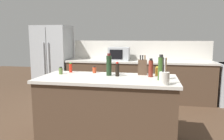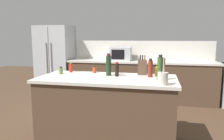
{
  "view_description": "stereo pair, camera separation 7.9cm",
  "coord_description": "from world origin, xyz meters",
  "px_view_note": "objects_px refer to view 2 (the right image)",
  "views": [
    {
      "loc": [
        0.61,
        -2.92,
        1.5
      ],
      "look_at": [
        0.0,
        0.35,
        0.99
      ],
      "focal_mm": 35.0,
      "sensor_mm": 36.0,
      "label": 1
    },
    {
      "loc": [
        0.69,
        -2.9,
        1.5
      ],
      "look_at": [
        0.0,
        0.35,
        0.99
      ],
      "focal_mm": 35.0,
      "sensor_mm": 36.0,
      "label": 2
    }
  ],
  "objects_px": {
    "knife_block": "(142,67)",
    "spice_jar_paprika": "(95,70)",
    "microwave": "(121,54)",
    "olive_oil_bottle": "(160,68)",
    "hot_sauce_bottle": "(71,68)",
    "spice_jar_oregano": "(61,71)",
    "wine_bottle": "(109,65)",
    "utensil_crock": "(163,78)",
    "vinegar_bottle": "(150,68)",
    "refrigerator": "(56,61)",
    "honey_jar": "(158,71)",
    "soy_sauce_bottle": "(117,70)"
  },
  "relations": [
    {
      "from": "microwave",
      "to": "olive_oil_bottle",
      "type": "xyz_separation_m",
      "value": [
        0.89,
        -2.26,
        0.0
      ]
    },
    {
      "from": "vinegar_bottle",
      "to": "olive_oil_bottle",
      "type": "height_order",
      "value": "olive_oil_bottle"
    },
    {
      "from": "hot_sauce_bottle",
      "to": "vinegar_bottle",
      "type": "relative_size",
      "value": 0.59
    },
    {
      "from": "microwave",
      "to": "spice_jar_oregano",
      "type": "height_order",
      "value": "microwave"
    },
    {
      "from": "knife_block",
      "to": "honey_jar",
      "type": "relative_size",
      "value": 2.17
    },
    {
      "from": "utensil_crock",
      "to": "soy_sauce_bottle",
      "type": "height_order",
      "value": "utensil_crock"
    },
    {
      "from": "refrigerator",
      "to": "utensil_crock",
      "type": "height_order",
      "value": "refrigerator"
    },
    {
      "from": "spice_jar_oregano",
      "to": "wine_bottle",
      "type": "bearing_deg",
      "value": 1.61
    },
    {
      "from": "microwave",
      "to": "wine_bottle",
      "type": "bearing_deg",
      "value": -85.42
    },
    {
      "from": "microwave",
      "to": "wine_bottle",
      "type": "height_order",
      "value": "wine_bottle"
    },
    {
      "from": "wine_bottle",
      "to": "hot_sauce_bottle",
      "type": "bearing_deg",
      "value": 165.92
    },
    {
      "from": "soy_sauce_bottle",
      "to": "vinegar_bottle",
      "type": "distance_m",
      "value": 0.47
    },
    {
      "from": "microwave",
      "to": "utensil_crock",
      "type": "distance_m",
      "value": 2.7
    },
    {
      "from": "hot_sauce_bottle",
      "to": "olive_oil_bottle",
      "type": "relative_size",
      "value": 0.46
    },
    {
      "from": "refrigerator",
      "to": "hot_sauce_bottle",
      "type": "distance_m",
      "value": 2.29
    },
    {
      "from": "utensil_crock",
      "to": "honey_jar",
      "type": "height_order",
      "value": "utensil_crock"
    },
    {
      "from": "knife_block",
      "to": "spice_jar_paprika",
      "type": "bearing_deg",
      "value": 177.27
    },
    {
      "from": "refrigerator",
      "to": "microwave",
      "type": "xyz_separation_m",
      "value": [
        1.7,
        -0.05,
        0.21
      ]
    },
    {
      "from": "utensil_crock",
      "to": "olive_oil_bottle",
      "type": "xyz_separation_m",
      "value": [
        -0.03,
        0.27,
        0.07
      ]
    },
    {
      "from": "utensil_crock",
      "to": "wine_bottle",
      "type": "xyz_separation_m",
      "value": [
        -0.76,
        0.49,
        0.07
      ]
    },
    {
      "from": "utensil_crock",
      "to": "honey_jar",
      "type": "xyz_separation_m",
      "value": [
        -0.06,
        0.61,
        -0.02
      ]
    },
    {
      "from": "refrigerator",
      "to": "wine_bottle",
      "type": "distance_m",
      "value": 2.82
    },
    {
      "from": "microwave",
      "to": "vinegar_bottle",
      "type": "relative_size",
      "value": 1.86
    },
    {
      "from": "hot_sauce_bottle",
      "to": "spice_jar_oregano",
      "type": "height_order",
      "value": "hot_sauce_bottle"
    },
    {
      "from": "refrigerator",
      "to": "utensil_crock",
      "type": "relative_size",
      "value": 5.52
    },
    {
      "from": "refrigerator",
      "to": "honey_jar",
      "type": "distance_m",
      "value": 3.25
    },
    {
      "from": "soy_sauce_bottle",
      "to": "spice_jar_oregano",
      "type": "relative_size",
      "value": 1.83
    },
    {
      "from": "microwave",
      "to": "vinegar_bottle",
      "type": "bearing_deg",
      "value": -69.63
    },
    {
      "from": "utensil_crock",
      "to": "hot_sauce_bottle",
      "type": "xyz_separation_m",
      "value": [
        -1.41,
        0.65,
        -0.01
      ]
    },
    {
      "from": "knife_block",
      "to": "spice_jar_oregano",
      "type": "bearing_deg",
      "value": -172.76
    },
    {
      "from": "refrigerator",
      "to": "vinegar_bottle",
      "type": "bearing_deg",
      "value": -40.43
    },
    {
      "from": "refrigerator",
      "to": "wine_bottle",
      "type": "height_order",
      "value": "refrigerator"
    },
    {
      "from": "knife_block",
      "to": "spice_jar_oregano",
      "type": "height_order",
      "value": "knife_block"
    },
    {
      "from": "knife_block",
      "to": "honey_jar",
      "type": "distance_m",
      "value": 0.24
    },
    {
      "from": "refrigerator",
      "to": "spice_jar_paprika",
      "type": "height_order",
      "value": "refrigerator"
    },
    {
      "from": "wine_bottle",
      "to": "spice_jar_paprika",
      "type": "bearing_deg",
      "value": 145.81
    },
    {
      "from": "knife_block",
      "to": "vinegar_bottle",
      "type": "bearing_deg",
      "value": -54.76
    },
    {
      "from": "hot_sauce_bottle",
      "to": "olive_oil_bottle",
      "type": "xyz_separation_m",
      "value": [
        1.38,
        -0.38,
        0.08
      ]
    },
    {
      "from": "vinegar_bottle",
      "to": "refrigerator",
      "type": "bearing_deg",
      "value": 139.57
    },
    {
      "from": "knife_block",
      "to": "wine_bottle",
      "type": "bearing_deg",
      "value": -162.29
    },
    {
      "from": "refrigerator",
      "to": "vinegar_bottle",
      "type": "xyz_separation_m",
      "value": [
        2.47,
        -2.1,
        0.18
      ]
    },
    {
      "from": "spice_jar_paprika",
      "to": "utensil_crock",
      "type": "bearing_deg",
      "value": -33.04
    },
    {
      "from": "spice_jar_paprika",
      "to": "honey_jar",
      "type": "height_order",
      "value": "honey_jar"
    },
    {
      "from": "utensil_crock",
      "to": "spice_jar_oregano",
      "type": "distance_m",
      "value": 1.57
    },
    {
      "from": "hot_sauce_bottle",
      "to": "spice_jar_paprika",
      "type": "distance_m",
      "value": 0.38
    },
    {
      "from": "hot_sauce_bottle",
      "to": "spice_jar_oregano",
      "type": "bearing_deg",
      "value": -115.09
    },
    {
      "from": "microwave",
      "to": "utensil_crock",
      "type": "bearing_deg",
      "value": -70.01
    },
    {
      "from": "honey_jar",
      "to": "spice_jar_oregano",
      "type": "bearing_deg",
      "value": -174.33
    },
    {
      "from": "knife_block",
      "to": "hot_sauce_bottle",
      "type": "xyz_separation_m",
      "value": [
        -1.12,
        -0.0,
        -0.04
      ]
    },
    {
      "from": "honey_jar",
      "to": "wine_bottle",
      "type": "relative_size",
      "value": 0.42
    }
  ]
}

